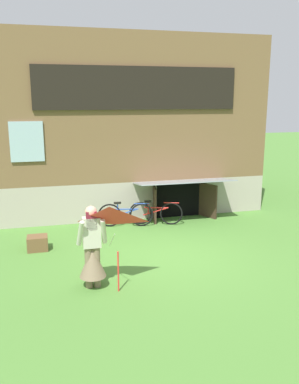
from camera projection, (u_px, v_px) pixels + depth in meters
The scene contains 7 objects.
ground_plane at pixel (167, 255), 9.57m from camera, with size 60.00×60.00×0.00m, color #4C7F33.
log_house at pixel (124, 124), 13.90m from camera, with size 8.28×5.62×5.47m.
person at pixel (92, 254), 7.80m from camera, with size 0.61×0.53×1.65m.
kite at pixel (110, 232), 7.15m from camera, with size 1.16×1.21×1.62m.
bicycle_red at pixel (156, 213), 11.81m from camera, with size 1.51×0.52×0.72m.
bicycle_blue at pixel (126, 215), 11.62m from camera, with size 1.57×0.36×0.73m.
wooden_crate at pixel (38, 243), 9.85m from camera, with size 0.49×0.41×0.35m, color brown.
Camera 1 is at (-2.61, -8.60, 3.63)m, focal length 37.87 mm.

